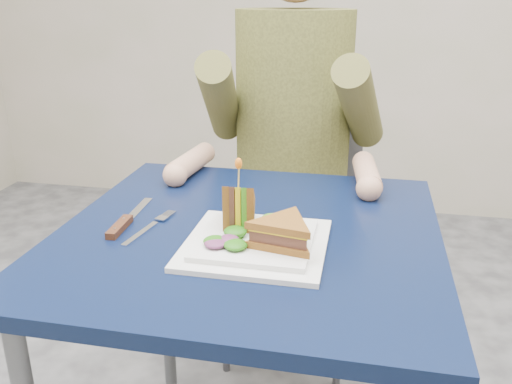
% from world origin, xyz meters
% --- Properties ---
extents(table, '(0.75, 0.75, 0.73)m').
position_xyz_m(table, '(0.00, 0.00, 0.65)').
color(table, black).
rests_on(table, ground).
extents(chair, '(0.42, 0.40, 0.93)m').
position_xyz_m(chair, '(0.00, 0.71, 0.54)').
color(chair, '#47474C').
rests_on(chair, ground).
extents(diner, '(0.54, 0.59, 0.74)m').
position_xyz_m(diner, '(-0.00, 0.59, 0.91)').
color(diner, '#505125').
rests_on(diner, chair).
extents(plate, '(0.26, 0.26, 0.02)m').
position_xyz_m(plate, '(0.03, -0.07, 0.74)').
color(plate, white).
rests_on(plate, table).
extents(sandwich_flat, '(0.16, 0.16, 0.05)m').
position_xyz_m(sandwich_flat, '(0.09, -0.10, 0.78)').
color(sandwich_flat, brown).
rests_on(sandwich_flat, plate).
extents(sandwich_upright, '(0.08, 0.13, 0.13)m').
position_xyz_m(sandwich_upright, '(-0.01, -0.03, 0.78)').
color(sandwich_upright, brown).
rests_on(sandwich_upright, plate).
extents(fork, '(0.05, 0.18, 0.01)m').
position_xyz_m(fork, '(-0.20, -0.04, 0.73)').
color(fork, silver).
rests_on(fork, table).
extents(knife, '(0.03, 0.22, 0.02)m').
position_xyz_m(knife, '(-0.25, -0.04, 0.74)').
color(knife, silver).
rests_on(knife, table).
extents(toothpick, '(0.01, 0.01, 0.06)m').
position_xyz_m(toothpick, '(-0.01, -0.03, 0.85)').
color(toothpick, tan).
rests_on(toothpick, sandwich_upright).
extents(toothpick_frill, '(0.01, 0.01, 0.02)m').
position_xyz_m(toothpick_frill, '(-0.01, -0.03, 0.88)').
color(toothpick_frill, orange).
rests_on(toothpick_frill, sandwich_upright).
extents(lettuce_spill, '(0.15, 0.13, 0.02)m').
position_xyz_m(lettuce_spill, '(0.04, -0.06, 0.76)').
color(lettuce_spill, '#337A14').
rests_on(lettuce_spill, plate).
extents(onion_ring, '(0.04, 0.04, 0.02)m').
position_xyz_m(onion_ring, '(0.05, -0.07, 0.77)').
color(onion_ring, '#9E4C7A').
rests_on(onion_ring, plate).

